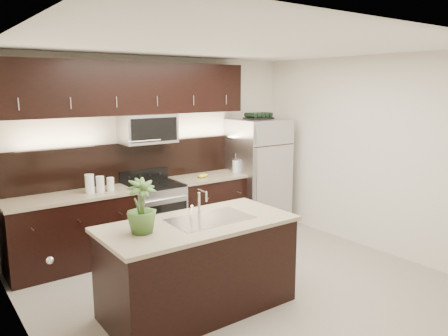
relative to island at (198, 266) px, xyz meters
The scene contains 12 objects.
ground 0.86m from the island, 13.70° to the left, with size 4.50×4.50×0.00m, color gray.
room_walls 1.36m from the island, 12.74° to the left, with size 4.52×4.02×2.71m.
counter_run 1.88m from the island, 82.64° to the left, with size 3.51×0.65×0.94m.
upper_fixtures 2.62m from the island, 82.43° to the left, with size 3.49×0.40×1.66m.
island is the anchor object (origin of this frame).
sink_faucet 0.51m from the island, ahead, with size 0.84×0.50×0.28m.
refrigerator 2.96m from the island, 37.83° to the left, with size 0.85×0.77×1.76m, color #B2B2B7.
wine_rack 3.22m from the island, 37.83° to the left, with size 0.44×0.27×0.10m.
plant 0.94m from the island, behind, with size 0.28×0.28×0.51m, color #395B24.
canisters 1.93m from the island, 101.47° to the left, with size 0.37×0.13×0.25m.
french_press 2.66m from the island, 44.12° to the left, with size 0.10×0.10×0.30m.
bananas 2.19m from the island, 56.47° to the left, with size 0.18×0.14×0.05m, color yellow.
Camera 1 is at (-2.95, -3.72, 2.27)m, focal length 35.00 mm.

